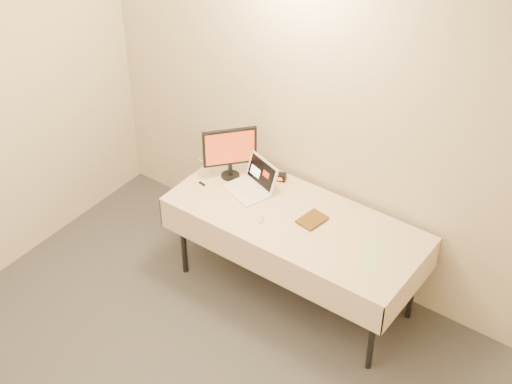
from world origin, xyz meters
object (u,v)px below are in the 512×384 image
Objects in this scene: table at (296,225)px; monitor at (230,149)px; laptop at (253,183)px; book at (305,205)px.

monitor is at bearing 169.77° from table.
book is (0.48, -0.04, 0.05)m from laptop.
book is (0.71, -0.07, -0.14)m from monitor.
monitor is at bearing -176.68° from book.
table is 0.17m from book.
laptop reaches higher than book.
monitor is 0.73m from book.
laptop reaches higher than table.
table is at bearing 6.82° from laptop.
table is 4.46× the size of monitor.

